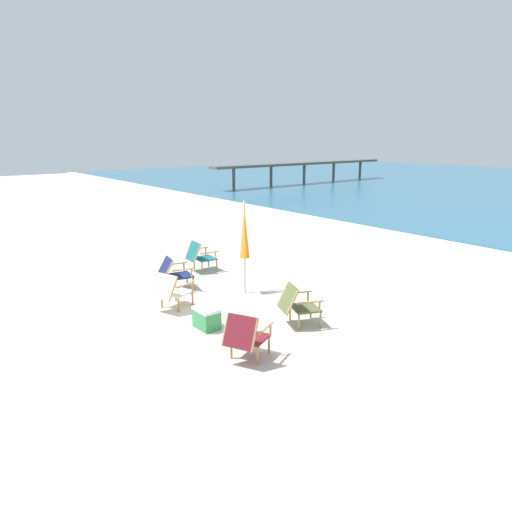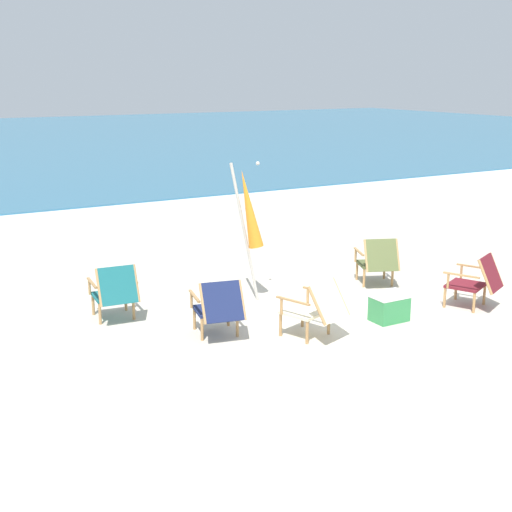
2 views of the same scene
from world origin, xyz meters
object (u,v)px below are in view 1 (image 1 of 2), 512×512
object	(u,v)px
beach_chair_back_left	(171,290)
umbrella_furled_orange	(244,233)
cooler_box	(207,318)
beach_chair_mid_center	(174,272)
beach_chair_far_center	(246,335)
beach_chair_back_right	(200,255)
beach_chair_front_left	(297,304)

from	to	relation	value
beach_chair_back_left	umbrella_furled_orange	bearing A→B (deg)	88.29
beach_chair_back_left	cooler_box	size ratio (longest dim) A/B	1.87
beach_chair_mid_center	cooler_box	xyz separation A→B (m)	(2.33, -0.59, -0.22)
beach_chair_far_center	umbrella_furled_orange	world-z (taller)	umbrella_furled_orange
cooler_box	beach_chair_mid_center	bearing A→B (deg)	165.69
beach_chair_mid_center	beach_chair_back_right	bearing A→B (deg)	126.32
beach_chair_mid_center	beach_chair_far_center	size ratio (longest dim) A/B	0.96
beach_chair_far_center	cooler_box	xyz separation A→B (m)	(-1.45, 0.19, -0.23)
beach_chair_back_left	umbrella_furled_orange	world-z (taller)	umbrella_furled_orange
beach_chair_mid_center	beach_chair_back_left	xyz separation A→B (m)	(1.07, -0.64, -0.00)
beach_chair_front_left	umbrella_furled_orange	world-z (taller)	umbrella_furled_orange
beach_chair_mid_center	cooler_box	distance (m)	2.41
beach_chair_back_right	umbrella_furled_orange	bearing A→B (deg)	-2.07
beach_chair_front_left	cooler_box	xyz separation A→B (m)	(-0.94, -1.41, -0.23)
beach_chair_back_right	cooler_box	size ratio (longest dim) A/B	1.64
beach_chair_back_right	beach_chair_front_left	distance (m)	4.24
beach_chair_back_right	beach_chair_far_center	bearing A→B (deg)	-23.66
beach_chair_mid_center	beach_chair_far_center	distance (m)	3.86
beach_chair_far_center	beach_chair_back_left	distance (m)	2.72
beach_chair_front_left	beach_chair_far_center	bearing A→B (deg)	-72.26
beach_chair_back_right	beach_chair_front_left	size ratio (longest dim) A/B	0.90
beach_chair_far_center	cooler_box	distance (m)	1.48
umbrella_furled_orange	cooler_box	bearing A→B (deg)	-56.17
beach_chair_far_center	beach_chair_back_right	size ratio (longest dim) A/B	1.12
beach_chair_back_right	umbrella_furled_orange	xyz separation A→B (m)	(2.06, -0.07, 0.94)
beach_chair_mid_center	umbrella_furled_orange	xyz separation A→B (m)	(1.12, 1.21, 0.95)
beach_chair_mid_center	beach_chair_back_right	size ratio (longest dim) A/B	1.08
beach_chair_mid_center	beach_chair_back_right	world-z (taller)	beach_chair_back_right
beach_chair_far_center	beach_chair_back_right	xyz separation A→B (m)	(-4.73, 2.07, 0.00)
beach_chair_back_right	beach_chair_back_left	size ratio (longest dim) A/B	0.88
beach_chair_front_left	beach_chair_mid_center	bearing A→B (deg)	-165.97
beach_chair_front_left	umbrella_furled_orange	distance (m)	2.38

